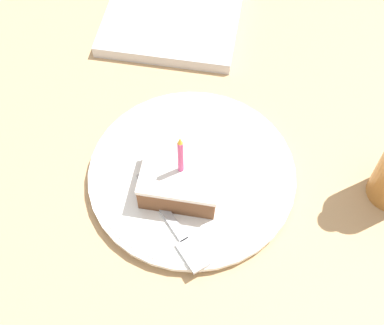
# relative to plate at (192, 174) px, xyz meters

# --- Properties ---
(ground_plane) EXTENTS (2.40, 2.40, 0.04)m
(ground_plane) POSITION_rel_plate_xyz_m (-0.02, -0.03, -0.03)
(ground_plane) COLOR tan
(ground_plane) RESTS_ON ground
(plate) EXTENTS (0.28, 0.28, 0.02)m
(plate) POSITION_rel_plate_xyz_m (0.00, 0.00, 0.00)
(plate) COLOR white
(plate) RESTS_ON ground_plane
(cake_slice) EXTENTS (0.09, 0.10, 0.11)m
(cake_slice) POSITION_rel_plate_xyz_m (0.03, -0.01, 0.03)
(cake_slice) COLOR brown
(cake_slice) RESTS_ON plate
(fork) EXTENTS (0.13, 0.12, 0.00)m
(fork) POSITION_rel_plate_xyz_m (0.09, -0.01, 0.01)
(fork) COLOR #B2B2B7
(fork) RESTS_ON plate
(marble_board) EXTENTS (0.28, 0.22, 0.02)m
(marble_board) POSITION_rel_plate_xyz_m (-0.34, -0.09, -0.00)
(marble_board) COLOR silver
(marble_board) RESTS_ON ground_plane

